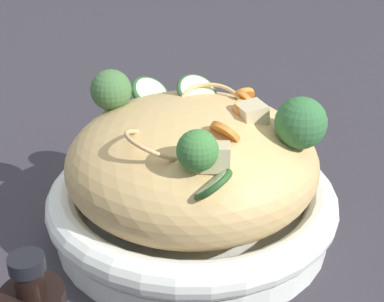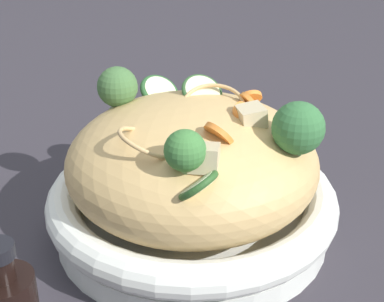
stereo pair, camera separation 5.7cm
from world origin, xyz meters
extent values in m
plane|color=#322E35|center=(0.00, 0.00, 0.00)|extent=(3.00, 3.00, 0.00)
cylinder|color=white|center=(0.00, 0.00, 0.01)|extent=(0.28, 0.28, 0.02)
torus|color=white|center=(0.00, 0.00, 0.04)|extent=(0.30, 0.30, 0.03)
ellipsoid|color=tan|center=(0.00, 0.00, 0.08)|extent=(0.25, 0.25, 0.12)
torus|color=tan|center=(-0.01, -0.01, 0.12)|extent=(0.07, 0.07, 0.03)
torus|color=tan|center=(-0.03, -0.02, 0.14)|extent=(0.08, 0.07, 0.03)
torus|color=tan|center=(-0.04, 0.00, 0.11)|extent=(0.08, 0.08, 0.01)
torus|color=tan|center=(0.05, 0.05, 0.13)|extent=(0.07, 0.07, 0.03)
cone|color=#97B46D|center=(0.02, 0.09, 0.12)|extent=(0.02, 0.02, 0.02)
sphere|color=#3F7C3B|center=(0.02, 0.09, 0.14)|extent=(0.04, 0.04, 0.04)
cone|color=#98B873|center=(0.07, -0.07, 0.12)|extent=(0.02, 0.02, 0.02)
sphere|color=#446F3B|center=(0.07, -0.07, 0.14)|extent=(0.05, 0.05, 0.04)
cone|color=#8EB676|center=(-0.09, 0.06, 0.12)|extent=(0.03, 0.03, 0.02)
sphere|color=#356F3C|center=(-0.09, 0.06, 0.14)|extent=(0.07, 0.07, 0.05)
cylinder|color=orange|center=(-0.01, 0.06, 0.14)|extent=(0.03, 0.04, 0.03)
cylinder|color=orange|center=(-0.06, -0.02, 0.14)|extent=(0.02, 0.03, 0.02)
cylinder|color=orange|center=(-0.07, -0.05, 0.13)|extent=(0.03, 0.02, 0.02)
cylinder|color=orange|center=(-0.05, 0.02, 0.14)|extent=(0.04, 0.04, 0.02)
cylinder|color=beige|center=(0.01, 0.11, 0.12)|extent=(0.04, 0.04, 0.03)
torus|color=#2B5725|center=(0.01, 0.11, 0.12)|extent=(0.05, 0.05, 0.03)
cylinder|color=beige|center=(-0.02, -0.04, 0.14)|extent=(0.05, 0.04, 0.03)
torus|color=#2D542B|center=(-0.02, -0.04, 0.14)|extent=(0.05, 0.05, 0.03)
cylinder|color=beige|center=(0.02, -0.10, 0.12)|extent=(0.05, 0.05, 0.03)
torus|color=#29572B|center=(0.02, -0.10, 0.12)|extent=(0.06, 0.06, 0.03)
cube|color=beige|center=(-0.05, 0.03, 0.14)|extent=(0.03, 0.03, 0.02)
cube|color=beige|center=(0.01, 0.08, 0.13)|extent=(0.03, 0.04, 0.03)
cylinder|color=black|center=(0.17, 0.17, 0.11)|extent=(0.02, 0.02, 0.02)
camera|label=1|loc=(0.15, 0.49, 0.36)|focal=53.77mm
camera|label=2|loc=(0.10, 0.50, 0.36)|focal=53.77mm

